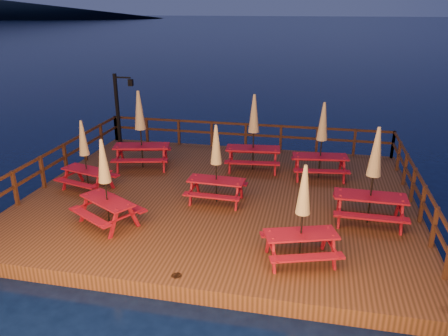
% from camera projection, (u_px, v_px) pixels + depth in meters
% --- Properties ---
extents(ground, '(500.00, 500.00, 0.00)m').
position_uv_depth(ground, '(221.00, 205.00, 14.13)').
color(ground, black).
rests_on(ground, ground).
extents(deck, '(12.00, 10.00, 0.40)m').
position_uv_depth(deck, '(221.00, 200.00, 14.06)').
color(deck, '#432815').
rests_on(deck, ground).
extents(deck_piles, '(11.44, 9.44, 1.40)m').
position_uv_depth(deck_piles, '(221.00, 214.00, 14.24)').
color(deck_piles, '#372111').
rests_on(deck_piles, ground).
extents(railing, '(11.80, 9.75, 1.10)m').
position_uv_depth(railing, '(232.00, 154.00, 15.35)').
color(railing, '#372111').
rests_on(railing, deck).
extents(lamp_post, '(0.85, 0.18, 3.00)m').
position_uv_depth(lamp_post, '(120.00, 102.00, 18.58)').
color(lamp_post, black).
rests_on(lamp_post, deck).
extents(picnic_table_0, '(2.33, 2.06, 2.87)m').
position_uv_depth(picnic_table_0, '(140.00, 129.00, 15.78)').
color(picnic_table_0, maroon).
rests_on(picnic_table_0, deck).
extents(picnic_table_1, '(2.03, 1.84, 2.41)m').
position_uv_depth(picnic_table_1, '(303.00, 213.00, 9.93)').
color(picnic_table_1, maroon).
rests_on(picnic_table_1, deck).
extents(picnic_table_2, '(1.92, 1.71, 2.32)m').
position_uv_depth(picnic_table_2, '(85.00, 154.00, 13.95)').
color(picnic_table_2, maroon).
rests_on(picnic_table_2, deck).
extents(picnic_table_3, '(2.09, 1.78, 2.78)m').
position_uv_depth(picnic_table_3, '(254.00, 132.00, 15.58)').
color(picnic_table_3, maroon).
rests_on(picnic_table_3, deck).
extents(picnic_table_4, '(1.75, 1.45, 2.44)m').
position_uv_depth(picnic_table_4, '(216.00, 163.00, 13.01)').
color(picnic_table_4, maroon).
rests_on(picnic_table_4, deck).
extents(picnic_table_5, '(2.04, 1.76, 2.67)m').
position_uv_depth(picnic_table_5, '(322.00, 139.00, 14.86)').
color(picnic_table_5, maroon).
rests_on(picnic_table_5, deck).
extents(picnic_table_6, '(1.94, 1.60, 2.75)m').
position_uv_depth(picnic_table_6, '(373.00, 175.00, 11.66)').
color(picnic_table_6, maroon).
rests_on(picnic_table_6, deck).
extents(picnic_table_7, '(2.18, 2.07, 2.44)m').
position_uv_depth(picnic_table_7, '(105.00, 181.00, 11.66)').
color(picnic_table_7, maroon).
rests_on(picnic_table_7, deck).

